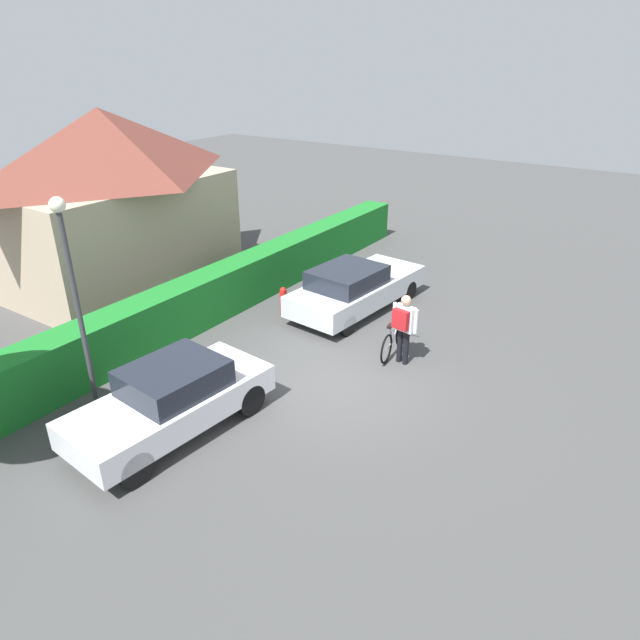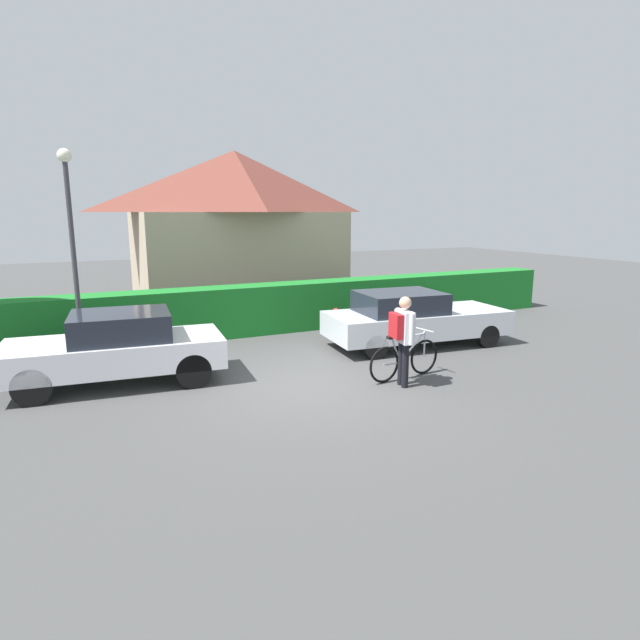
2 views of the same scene
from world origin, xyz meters
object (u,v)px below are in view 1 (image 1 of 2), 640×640
object	(u,v)px
fire_hydrant	(283,300)
bicycle	(394,339)
person_rider	(404,323)
parked_car_near	(172,398)
parked_car_far	(355,287)
street_lamp	(74,286)

from	to	relation	value
fire_hydrant	bicycle	bearing A→B (deg)	-95.06
person_rider	bicycle	bearing A→B (deg)	48.78
parked_car_near	parked_car_far	size ratio (longest dim) A/B	0.89
parked_car_far	fire_hydrant	bearing A→B (deg)	132.17
parked_car_near	parked_car_far	xyz separation A→B (m)	(6.88, 0.01, -0.04)
parked_car_near	bicycle	world-z (taller)	parked_car_near
fire_hydrant	parked_car_near	bearing A→B (deg)	-164.54
fire_hydrant	street_lamp	bearing A→B (deg)	179.53
parked_car_near	person_rider	distance (m)	5.46
parked_car_near	bicycle	distance (m)	5.61
street_lamp	parked_car_near	bearing A→B (deg)	-69.51
bicycle	street_lamp	distance (m)	7.29
person_rider	fire_hydrant	world-z (taller)	person_rider
parked_car_near	fire_hydrant	xyz separation A→B (m)	(5.51, 1.53, -0.31)
parked_car_near	fire_hydrant	bearing A→B (deg)	15.46
street_lamp	bicycle	bearing A→B (deg)	-32.44
parked_car_far	fire_hydrant	xyz separation A→B (m)	(-1.37, 1.51, -0.28)
parked_car_far	street_lamp	size ratio (longest dim) A/B	1.03
parked_car_far	street_lamp	bearing A→B (deg)	168.20
bicycle	parked_car_near	bearing A→B (deg)	157.98
parked_car_near	fire_hydrant	size ratio (longest dim) A/B	5.11
person_rider	street_lamp	size ratio (longest dim) A/B	0.38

